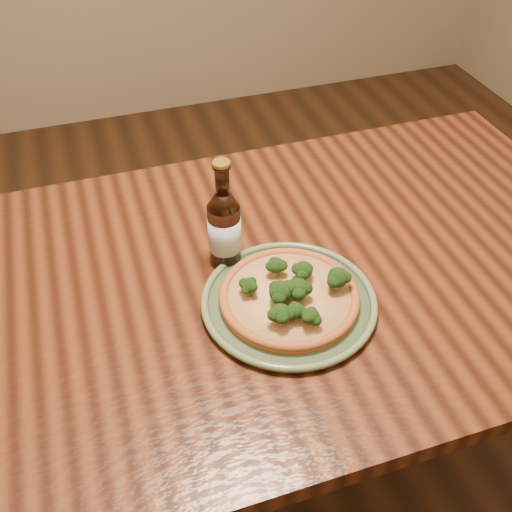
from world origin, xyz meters
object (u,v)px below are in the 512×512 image
object	(u,v)px
pizza	(290,296)
beer_bottle	(224,227)
plate	(289,302)
table	(260,305)

from	to	relation	value
pizza	beer_bottle	xyz separation A→B (m)	(-0.08, 0.16, 0.06)
plate	pizza	xyz separation A→B (m)	(0.00, -0.00, 0.02)
table	plate	xyz separation A→B (m)	(0.02, -0.10, 0.10)
pizza	beer_bottle	world-z (taller)	beer_bottle
table	beer_bottle	bearing A→B (deg)	133.19
plate	pizza	world-z (taller)	pizza
beer_bottle	pizza	bearing A→B (deg)	-41.15
table	beer_bottle	size ratio (longest dim) A/B	6.64
plate	pizza	size ratio (longest dim) A/B	1.26
table	plate	bearing A→B (deg)	-76.35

